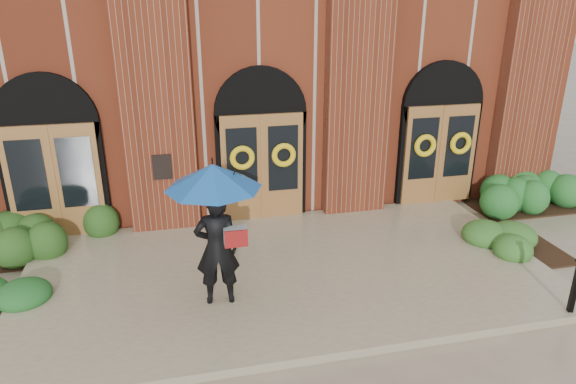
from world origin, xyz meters
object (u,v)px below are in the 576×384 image
object	(u,v)px
metal_post	(575,285)
hedge_wall_right	(538,191)
hedge_wall_left	(22,238)
man_with_umbrella	(215,208)

from	to	relation	value
metal_post	hedge_wall_right	world-z (taller)	metal_post
metal_post	hedge_wall_left	distance (m)	10.54
man_with_umbrella	hedge_wall_left	world-z (taller)	man_with_umbrella
hedge_wall_right	metal_post	bearing A→B (deg)	-122.05
hedge_wall_left	hedge_wall_right	bearing A→B (deg)	-0.11
man_with_umbrella	hedge_wall_left	xyz separation A→B (m)	(-3.80, 2.90, -1.50)
hedge_wall_left	hedge_wall_right	xyz separation A→B (m)	(12.33, -0.02, 0.01)
man_with_umbrella	hedge_wall_left	size ratio (longest dim) A/B	0.82
metal_post	man_with_umbrella	bearing A→B (deg)	163.83
metal_post	hedge_wall_left	bearing A→B (deg)	154.41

